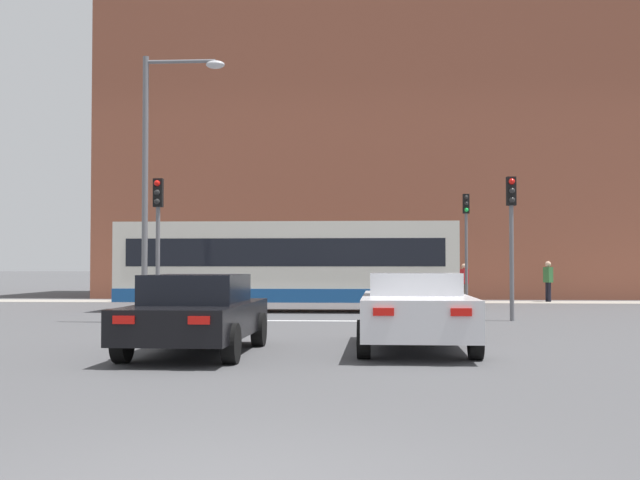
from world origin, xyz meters
TOP-DOWN VIEW (x-y plane):
  - stop_line_strip at (0.00, 16.81)m, footprint 7.23×0.30m
  - far_pavement at (0.00, 28.57)m, footprint 68.03×2.50m
  - brick_civic_building at (2.38, 36.11)m, footprint 29.37×10.90m
  - car_saloon_left at (-2.04, 8.43)m, footprint 2.03×4.53m
  - car_roadster_right at (1.80, 9.39)m, footprint 2.10×4.92m
  - bus_crossing_lead at (-1.78, 21.33)m, footprint 11.19×2.64m
  - traffic_light_near_right at (4.90, 17.13)m, footprint 0.26×0.31m
  - traffic_light_near_left at (-4.96, 16.73)m, footprint 0.26×0.31m
  - traffic_light_far_right at (4.92, 27.60)m, footprint 0.26×0.31m
  - street_lamp_junction at (-4.70, 15.83)m, footprint 2.24×0.36m
  - pedestrian_waiting at (8.48, 28.92)m, footprint 0.37×0.46m
  - pedestrian_walking_east at (-9.41, 27.98)m, footprint 0.44×0.31m
  - pedestrian_walking_west at (4.94, 28.52)m, footprint 0.34×0.45m
  - tree_by_building at (11.54, 33.39)m, footprint 4.96×4.96m

SIDE VIEW (x-z plane):
  - stop_line_strip at x=0.00m, z-range 0.00..0.01m
  - far_pavement at x=0.00m, z-range 0.00..0.01m
  - car_roadster_right at x=1.80m, z-range 0.01..1.41m
  - car_saloon_left at x=-2.04m, z-range 0.02..1.40m
  - pedestrian_walking_west at x=4.94m, z-range 0.13..1.74m
  - pedestrian_waiting at x=8.48m, z-range 0.15..1.87m
  - pedestrian_walking_east at x=-9.41m, z-range 0.18..2.02m
  - bus_crossing_lead at x=-1.78m, z-range 0.11..3.06m
  - traffic_light_near_left at x=-4.96m, z-range 0.70..4.68m
  - traffic_light_near_right at x=4.90m, z-range 0.70..4.71m
  - traffic_light_far_right at x=4.92m, z-range 0.75..5.21m
  - street_lamp_junction at x=-4.70m, z-range 0.81..8.01m
  - tree_by_building at x=11.54m, z-range 0.99..8.20m
  - brick_civic_building at x=2.38m, z-range -2.64..20.36m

